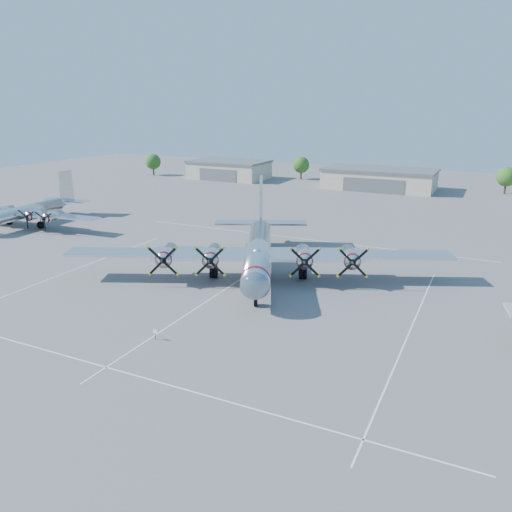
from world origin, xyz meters
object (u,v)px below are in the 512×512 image
at_px(bomber_west, 31,225).
at_px(info_placard, 155,333).
at_px(tree_far_west, 153,162).
at_px(hangar_west, 229,169).
at_px(main_bomber_b29, 259,273).
at_px(tree_east, 507,177).
at_px(hangar_center, 379,179).
at_px(tree_west, 301,165).

bearing_deg(bomber_west, info_placard, -32.95).
bearing_deg(tree_far_west, hangar_west, 9.01).
relative_size(tree_far_west, main_bomber_b29, 0.14).
distance_m(tree_east, bomber_west, 109.20).
height_order(hangar_center, main_bomber_b29, hangar_center).
bearing_deg(info_placard, tree_far_west, 132.26).
bearing_deg(main_bomber_b29, info_placard, -114.76).
height_order(tree_east, info_placard, tree_east).
relative_size(hangar_west, hangar_center, 0.79).
xyz_separation_m(bomber_west, info_placard, (49.56, -28.60, 0.70)).
bearing_deg(tree_east, hangar_west, -175.40).
xyz_separation_m(tree_far_west, bomber_west, (21.05, -65.32, -4.22)).
distance_m(hangar_west, tree_west, 21.61).
distance_m(hangar_west, bomber_west, 69.45).
relative_size(hangar_center, tree_east, 4.31).
xyz_separation_m(hangar_west, hangar_center, (45.00, -0.00, -0.00)).
distance_m(tree_west, tree_east, 55.04).
height_order(tree_west, info_placard, tree_west).
xyz_separation_m(tree_far_west, tree_west, (45.00, 12.00, 0.00)).
bearing_deg(hangar_center, hangar_west, 180.00).
height_order(hangar_center, info_placard, hangar_center).
bearing_deg(bomber_west, tree_west, 69.82).
xyz_separation_m(tree_far_west, info_placard, (70.61, -93.91, -3.53)).
height_order(hangar_west, tree_west, tree_west).
xyz_separation_m(tree_west, main_bomber_b29, (25.95, -83.97, -4.22)).
height_order(tree_far_west, main_bomber_b29, tree_far_west).
xyz_separation_m(hangar_west, info_placard, (45.61, -97.88, -2.02)).
xyz_separation_m(hangar_west, main_bomber_b29, (45.95, -75.93, -2.71)).
distance_m(hangar_west, main_bomber_b29, 88.80).
xyz_separation_m(tree_far_west, tree_east, (100.00, 10.00, 0.00)).
bearing_deg(bomber_west, tree_east, 40.68).
xyz_separation_m(tree_east, main_bomber_b29, (-29.05, -81.97, -4.22)).
relative_size(hangar_west, bomber_west, 0.68).
bearing_deg(main_bomber_b29, hangar_center, 66.85).
bearing_deg(bomber_west, main_bomber_b29, -10.56).
bearing_deg(tree_east, bomber_west, -136.35).
bearing_deg(tree_east, main_bomber_b29, -109.51).
xyz_separation_m(main_bomber_b29, info_placard, (-0.34, -21.94, 0.70)).
height_order(tree_far_west, info_placard, tree_far_west).
bearing_deg(hangar_west, tree_west, 21.89).
relative_size(tree_east, info_placard, 6.71).
xyz_separation_m(tree_east, bomber_west, (-78.95, -75.32, -4.22)).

